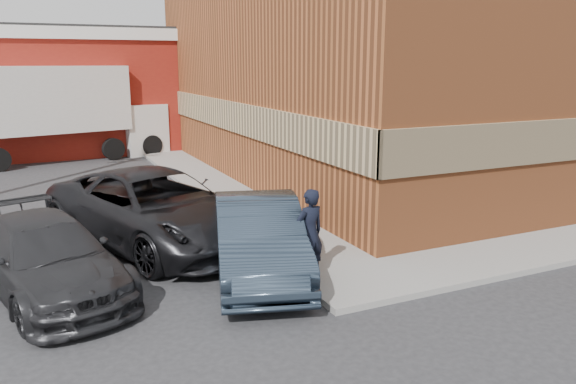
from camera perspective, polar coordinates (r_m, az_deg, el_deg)
name	(u,v)px	position (r m, az deg, el deg)	size (l,w,h in m)	color
ground	(312,275)	(11.20, 2.49, -8.42)	(90.00, 90.00, 0.00)	#28282B
brick_building	(403,46)	(22.58, 11.59, 14.33)	(14.25, 18.25, 9.36)	#A15229
sidewalk_west	(208,182)	(19.45, -8.18, 0.97)	(1.80, 18.00, 0.12)	gray
man	(310,233)	(10.58, 2.20, -4.17)	(0.62, 0.41, 1.70)	black
sedan	(258,237)	(11.01, -3.03, -4.63)	(1.61, 4.60, 1.52)	#2A3746
suv_a	(156,208)	(13.12, -13.31, -1.64)	(2.82, 6.11, 1.70)	black
suv_b	(46,257)	(11.03, -23.34, -6.10)	(1.92, 4.72, 1.37)	#27272A
box_truck	(67,106)	(25.51, -21.54, 8.09)	(8.28, 3.99, 3.93)	silver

